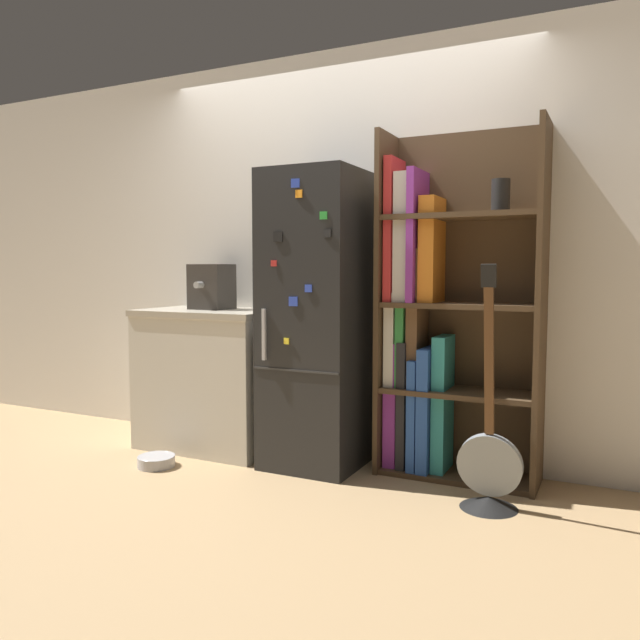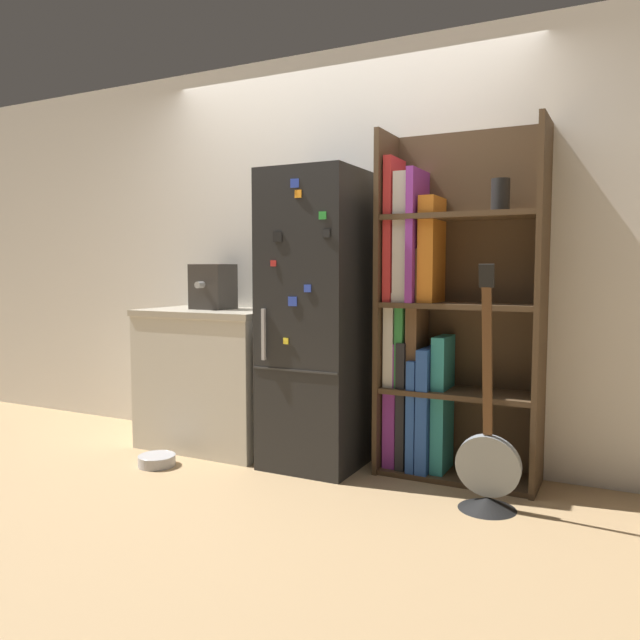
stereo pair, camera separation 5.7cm
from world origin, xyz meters
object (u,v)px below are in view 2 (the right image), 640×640
Objects in this scene: bookshelf at (437,324)px; guitar at (488,475)px; refrigerator at (318,320)px; espresso_machine at (213,287)px; pet_bowl at (157,460)px.

guitar is at bearing -47.93° from bookshelf.
guitar is (1.10, -0.29, -0.72)m from refrigerator.
pet_bowl is (-0.02, -0.57, -1.05)m from espresso_machine.
bookshelf is 1.62× the size of guitar.
pet_bowl is (-0.86, -0.50, -0.86)m from refrigerator.
espresso_machine is at bearing 87.79° from pet_bowl.
pet_bowl is at bearing -173.89° from guitar.
guitar is 1.97m from pet_bowl.
pet_bowl is at bearing -157.48° from bookshelf.
refrigerator is at bearing -167.87° from bookshelf.
espresso_machine is 0.25× the size of guitar.
pet_bowl is at bearing -92.21° from espresso_machine.
bookshelf reaches higher than guitar.
guitar reaches higher than pet_bowl.
espresso_machine is 1.19m from pet_bowl.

